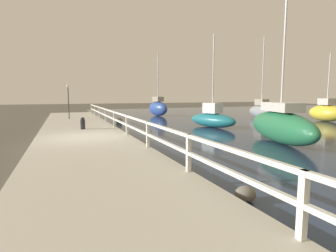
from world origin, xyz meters
TOP-DOWN VIEW (x-y plane):
  - ground_plane at (0.00, 0.00)m, footprint 120.00×120.00m
  - dock_walkway at (0.00, 0.00)m, footprint 4.05×36.00m
  - railing at (1.93, 0.00)m, footprint 0.10×32.50m
  - boulder_water_edge at (2.58, -7.80)m, footprint 0.45×0.40m
  - boulder_mid_strip at (3.21, 8.49)m, footprint 0.60×0.54m
  - mooring_bollard at (0.14, 2.88)m, footprint 0.25×0.25m
  - dock_lamp at (-0.40, 9.95)m, footprint 0.23×0.23m
  - sailboat_gray at (16.54, 7.57)m, footprint 1.80×4.33m
  - sailboat_teal at (8.65, 3.41)m, footprint 2.29×4.00m
  - sailboat_green at (8.46, -2.83)m, footprint 2.92×5.64m
  - sailboat_blue at (8.62, 14.33)m, footprint 1.82×3.22m
  - sailboat_yellow at (19.86, 3.48)m, footprint 1.60×3.12m

SIDE VIEW (x-z plane):
  - ground_plane at x=0.00m, z-range 0.00..0.00m
  - boulder_water_edge at x=2.58m, z-range 0.00..0.33m
  - dock_walkway at x=0.00m, z-range 0.00..0.35m
  - boulder_mid_strip at x=3.21m, z-range 0.00..0.45m
  - sailboat_teal at x=8.65m, z-range -2.49..3.74m
  - mooring_bollard at x=0.14m, z-range 0.35..1.01m
  - sailboat_gray at x=16.54m, z-range -3.02..4.53m
  - sailboat_yellow at x=19.86m, z-range -2.03..3.61m
  - sailboat_green at x=8.46m, z-range -3.33..4.98m
  - sailboat_blue at x=8.62m, z-range -2.41..4.16m
  - railing at x=1.93m, z-range 0.53..1.44m
  - dock_lamp at x=-0.40m, z-range 0.91..3.57m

